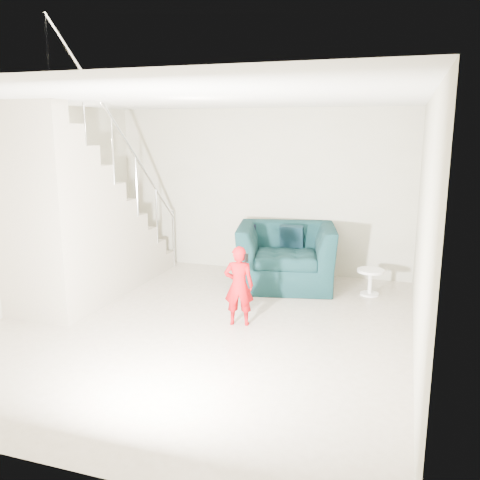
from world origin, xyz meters
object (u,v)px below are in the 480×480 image
Objects in this scene: side_table at (370,278)px; staircase at (80,232)px; armchair at (286,256)px; toddler at (239,286)px.

side_table is 4.19m from staircase.
armchair is 1.76m from toddler.
side_table is 0.11× the size of staircase.
toddler reaches higher than armchair.
toddler is 2.59× the size of side_table.
side_table is at bearing -15.92° from armchair.
toddler is (-0.18, -1.75, 0.03)m from armchair.
side_table is at bearing -143.25° from toddler.
staircase is (-2.45, 0.30, 0.45)m from toddler.
armchair is 1.29m from side_table.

